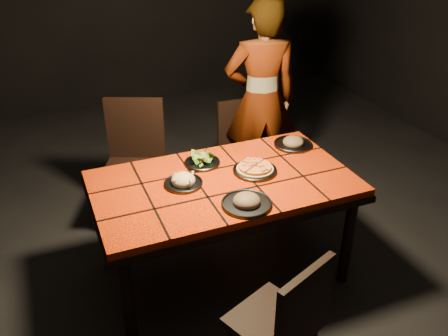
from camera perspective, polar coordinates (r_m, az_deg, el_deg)
name	(u,v)px	position (r m, az deg, el deg)	size (l,w,h in m)	color
room_shell	(223,61)	(2.64, -0.07, 12.75)	(6.04, 7.04, 3.08)	black
dining_table	(223,191)	(2.98, -0.06, -2.75)	(1.62, 0.92, 0.75)	#EB3707
chair_near	(286,319)	(2.43, 7.47, -17.59)	(0.50, 0.50, 0.84)	black
chair_far_left	(135,155)	(3.70, -10.67, 1.53)	(0.58, 0.58, 0.98)	black
chair_far_right	(242,143)	(4.03, 2.22, 3.07)	(0.38, 0.38, 0.83)	black
diner	(261,100)	(3.95, 4.47, 8.15)	(0.61, 0.40, 1.67)	brown
plate_pizza	(255,169)	(3.03, 3.74, -0.14)	(0.32, 0.32, 0.04)	#3E3E44
plate_pasta	(183,182)	(2.89, -4.92, -1.63)	(0.24, 0.24, 0.08)	#3E3E44
plate_salad	(202,160)	(3.11, -2.64, 0.91)	(0.24, 0.24, 0.07)	#3E3E44
plate_mushroom_a	(247,201)	(2.69, 2.74, -4.02)	(0.29, 0.29, 0.10)	#3E3E44
plate_mushroom_b	(293,142)	(3.39, 8.33, 3.07)	(0.27, 0.27, 0.09)	#3E3E44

